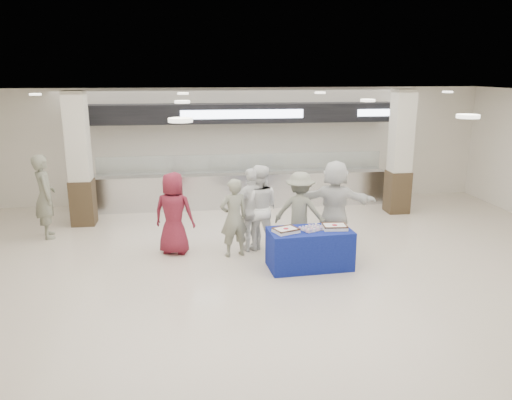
{
  "coord_description": "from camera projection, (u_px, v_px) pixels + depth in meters",
  "views": [
    {
      "loc": [
        -1.44,
        -7.95,
        3.63
      ],
      "look_at": [
        -0.12,
        1.6,
        1.14
      ],
      "focal_mm": 35.0,
      "sensor_mm": 36.0,
      "label": 1
    }
  ],
  "objects": [
    {
      "name": "civilian_maroon",
      "position": [
        174.0,
        213.0,
        10.07
      ],
      "size": [
        0.95,
        0.76,
        1.69
      ],
      "primitive_type": "imported",
      "rotation": [
        0.0,
        0.0,
        2.84
      ],
      "color": "maroon",
      "rests_on": "ground"
    },
    {
      "name": "soldier_bg",
      "position": [
        45.0,
        196.0,
        11.04
      ],
      "size": [
        0.66,
        0.8,
        1.88
      ],
      "primitive_type": "imported",
      "rotation": [
        0.0,
        0.0,
        1.93
      ],
      "color": "slate",
      "rests_on": "ground"
    },
    {
      "name": "sheet_cake_left",
      "position": [
        286.0,
        230.0,
        9.18
      ],
      "size": [
        0.52,
        0.46,
        0.09
      ],
      "color": "white",
      "rests_on": "display_table"
    },
    {
      "name": "column_right",
      "position": [
        400.0,
        155.0,
        12.9
      ],
      "size": [
        0.55,
        0.55,
        3.2
      ],
      "color": "#362818",
      "rests_on": "ground"
    },
    {
      "name": "civilian_white",
      "position": [
        335.0,
        204.0,
        10.48
      ],
      "size": [
        1.81,
        1.03,
        1.86
      ],
      "primitive_type": "imported",
      "rotation": [
        0.0,
        0.0,
        2.85
      ],
      "color": "white",
      "rests_on": "ground"
    },
    {
      "name": "column_left",
      "position": [
        80.0,
        162.0,
        11.84
      ],
      "size": [
        0.55,
        0.55,
        3.2
      ],
      "color": "#362818",
      "rests_on": "ground"
    },
    {
      "name": "soldier_a",
      "position": [
        234.0,
        218.0,
        9.93
      ],
      "size": [
        0.67,
        0.53,
        1.6
      ],
      "primitive_type": "imported",
      "rotation": [
        0.0,
        0.0,
        3.42
      ],
      "color": "slate",
      "rests_on": "ground"
    },
    {
      "name": "display_table",
      "position": [
        310.0,
        249.0,
        9.43
      ],
      "size": [
        1.59,
        0.87,
        0.75
      ],
      "primitive_type": "cube",
      "rotation": [
        0.0,
        0.0,
        0.06
      ],
      "color": "navy",
      "rests_on": "ground"
    },
    {
      "name": "chef_tall",
      "position": [
        258.0,
        207.0,
        10.33
      ],
      "size": [
        0.98,
        0.83,
        1.79
      ],
      "primitive_type": "imported",
      "rotation": [
        0.0,
        0.0,
        2.94
      ],
      "color": "white",
      "rests_on": "ground"
    },
    {
      "name": "sheet_cake_right",
      "position": [
        335.0,
        226.0,
        9.39
      ],
      "size": [
        0.47,
        0.38,
        0.09
      ],
      "color": "white",
      "rests_on": "display_table"
    },
    {
      "name": "soldier_b",
      "position": [
        300.0,
        211.0,
        10.3
      ],
      "size": [
        1.22,
        0.98,
        1.65
      ],
      "primitive_type": "imported",
      "rotation": [
        0.0,
        0.0,
        2.74
      ],
      "color": "slate",
      "rests_on": "ground"
    },
    {
      "name": "ground",
      "position": [
        275.0,
        285.0,
        8.72
      ],
      "size": [
        14.0,
        14.0,
        0.0
      ],
      "primitive_type": "plane",
      "color": "beige",
      "rests_on": "ground"
    },
    {
      "name": "serving_line",
      "position": [
        242.0,
        165.0,
        13.61
      ],
      "size": [
        8.7,
        0.85,
        2.8
      ],
      "color": "silver",
      "rests_on": "ground"
    },
    {
      "name": "cupcake_tray",
      "position": [
        312.0,
        228.0,
        9.33
      ],
      "size": [
        0.47,
        0.43,
        0.06
      ],
      "color": "#BABABF",
      "rests_on": "display_table"
    },
    {
      "name": "chef_short",
      "position": [
        253.0,
        210.0,
        10.25
      ],
      "size": [
        1.1,
        0.76,
        1.74
      ],
      "primitive_type": "imported",
      "rotation": [
        0.0,
        0.0,
        3.5
      ],
      "color": "white",
      "rests_on": "ground"
    }
  ]
}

